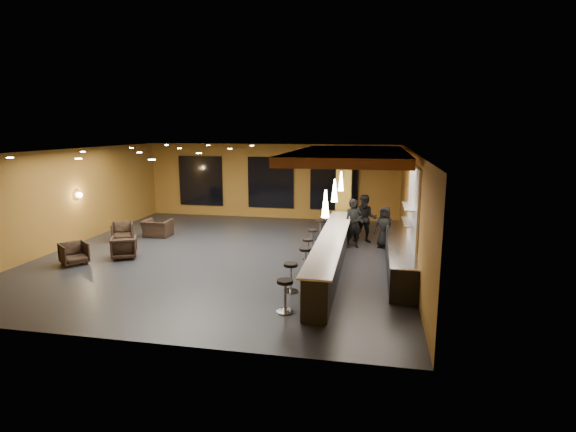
% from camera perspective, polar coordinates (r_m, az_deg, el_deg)
% --- Properties ---
extents(floor, '(12.00, 13.00, 0.10)m').
position_cam_1_polar(floor, '(15.55, -7.64, -4.96)').
color(floor, black).
rests_on(floor, ground).
extents(ceiling, '(12.00, 13.00, 0.10)m').
position_cam_1_polar(ceiling, '(14.96, -8.00, 8.41)').
color(ceiling, black).
extents(wall_back, '(12.00, 0.10, 3.50)m').
position_cam_1_polar(wall_back, '(21.39, -2.15, 4.45)').
color(wall_back, brown).
rests_on(wall_back, floor).
extents(wall_front, '(12.00, 0.10, 3.50)m').
position_cam_1_polar(wall_front, '(9.34, -20.88, -5.02)').
color(wall_front, brown).
rests_on(wall_front, floor).
extents(wall_left, '(0.10, 13.00, 3.50)m').
position_cam_1_polar(wall_left, '(18.03, -26.35, 2.05)').
color(wall_left, brown).
rests_on(wall_left, floor).
extents(wall_right, '(0.10, 13.00, 3.50)m').
position_cam_1_polar(wall_right, '(14.40, 15.63, 0.78)').
color(wall_right, brown).
rests_on(wall_right, floor).
extents(wood_soffit, '(3.60, 8.00, 0.28)m').
position_cam_1_polar(wood_soffit, '(15.18, 7.87, 7.73)').
color(wood_soffit, '#BA6536').
rests_on(wood_soffit, ceiling).
extents(window_left, '(2.20, 0.06, 2.40)m').
position_cam_1_polar(window_left, '(22.35, -11.01, 4.41)').
color(window_left, black).
rests_on(window_left, wall_back).
extents(window_center, '(2.20, 0.06, 2.40)m').
position_cam_1_polar(window_center, '(21.29, -2.22, 4.28)').
color(window_center, black).
rests_on(window_center, wall_back).
extents(window_right, '(2.20, 0.06, 2.40)m').
position_cam_1_polar(window_right, '(20.81, 5.87, 4.07)').
color(window_right, black).
rests_on(window_right, wall_back).
extents(tile_backsplash, '(0.06, 3.20, 2.40)m').
position_cam_1_polar(tile_backsplash, '(13.36, 15.62, 1.10)').
color(tile_backsplash, white).
rests_on(tile_backsplash, wall_right).
extents(bar_counter, '(0.60, 8.00, 1.00)m').
position_cam_1_polar(bar_counter, '(13.70, 5.59, -4.73)').
color(bar_counter, black).
rests_on(bar_counter, floor).
extents(bar_top, '(0.78, 8.10, 0.05)m').
position_cam_1_polar(bar_top, '(13.57, 5.63, -2.60)').
color(bar_top, silver).
rests_on(bar_top, bar_counter).
extents(prep_counter, '(0.70, 6.00, 0.86)m').
position_cam_1_polar(prep_counter, '(14.17, 13.89, -4.77)').
color(prep_counter, black).
rests_on(prep_counter, floor).
extents(prep_top, '(0.72, 6.00, 0.03)m').
position_cam_1_polar(prep_top, '(14.06, 13.97, -2.98)').
color(prep_top, silver).
rests_on(prep_top, prep_counter).
extents(wall_shelf_lower, '(0.30, 1.50, 0.03)m').
position_cam_1_polar(wall_shelf_lower, '(13.23, 14.99, -0.73)').
color(wall_shelf_lower, silver).
rests_on(wall_shelf_lower, wall_right).
extents(wall_shelf_upper, '(0.30, 1.50, 0.03)m').
position_cam_1_polar(wall_shelf_upper, '(13.15, 15.09, 1.19)').
color(wall_shelf_upper, silver).
rests_on(wall_shelf_upper, wall_right).
extents(column, '(0.60, 0.60, 3.50)m').
position_cam_1_polar(column, '(17.95, 7.10, 3.09)').
color(column, '#A57C24').
rests_on(column, floor).
extents(wall_sconce, '(0.22, 0.22, 0.22)m').
position_cam_1_polar(wall_sconce, '(18.32, -25.00, 2.45)').
color(wall_sconce, '#FFE5B2').
rests_on(wall_sconce, wall_left).
extents(pendant_0, '(0.20, 0.20, 0.70)m').
position_cam_1_polar(pendant_0, '(11.35, 4.78, 1.55)').
color(pendant_0, white).
rests_on(pendant_0, wood_soffit).
extents(pendant_1, '(0.20, 0.20, 0.70)m').
position_cam_1_polar(pendant_1, '(13.81, 5.94, 3.24)').
color(pendant_1, white).
rests_on(pendant_1, wood_soffit).
extents(pendant_2, '(0.20, 0.20, 0.70)m').
position_cam_1_polar(pendant_2, '(16.29, 6.75, 4.41)').
color(pendant_2, white).
rests_on(pendant_2, wood_soffit).
extents(staff_a, '(0.74, 0.60, 1.77)m').
position_cam_1_polar(staff_a, '(16.19, 8.31, -0.93)').
color(staff_a, black).
rests_on(staff_a, floor).
extents(staff_b, '(0.89, 0.70, 1.81)m').
position_cam_1_polar(staff_b, '(16.98, 9.78, -0.34)').
color(staff_b, black).
rests_on(staff_b, floor).
extents(staff_c, '(0.86, 0.71, 1.51)m').
position_cam_1_polar(staff_c, '(16.39, 12.17, -1.39)').
color(staff_c, black).
rests_on(staff_c, floor).
extents(armchair_a, '(1.06, 1.05, 0.70)m').
position_cam_1_polar(armchair_a, '(15.69, -25.54, -4.32)').
color(armchair_a, black).
rests_on(armchair_a, floor).
extents(armchair_b, '(1.05, 1.06, 0.73)m').
position_cam_1_polar(armchair_b, '(15.78, -20.10, -3.76)').
color(armchair_b, black).
rests_on(armchair_b, floor).
extents(armchair_c, '(1.05, 1.05, 0.71)m').
position_cam_1_polar(armchair_c, '(18.24, -20.28, -1.84)').
color(armchair_c, black).
rests_on(armchair_c, floor).
extents(armchair_d, '(1.05, 0.93, 0.67)m').
position_cam_1_polar(armchair_d, '(18.49, -16.24, -1.50)').
color(armchair_d, black).
rests_on(armchair_d, floor).
extents(bar_stool_0, '(0.40, 0.40, 0.79)m').
position_cam_1_polar(bar_stool_0, '(10.54, -0.38, -9.57)').
color(bar_stool_0, silver).
rests_on(bar_stool_0, floor).
extents(bar_stool_1, '(0.39, 0.39, 0.78)m').
position_cam_1_polar(bar_stool_1, '(11.80, 0.35, -7.32)').
color(bar_stool_1, silver).
rests_on(bar_stool_1, floor).
extents(bar_stool_2, '(0.39, 0.39, 0.78)m').
position_cam_1_polar(bar_stool_2, '(13.26, 2.23, -5.24)').
color(bar_stool_2, silver).
rests_on(bar_stool_2, floor).
extents(bar_stool_3, '(0.36, 0.36, 0.71)m').
position_cam_1_polar(bar_stool_3, '(14.57, 2.54, -3.89)').
color(bar_stool_3, silver).
rests_on(bar_stool_3, floor).
extents(bar_stool_4, '(0.37, 0.37, 0.73)m').
position_cam_1_polar(bar_stool_4, '(15.86, 3.12, -2.63)').
color(bar_stool_4, silver).
rests_on(bar_stool_4, floor).
extents(bar_stool_5, '(0.42, 0.42, 0.82)m').
position_cam_1_polar(bar_stool_5, '(17.05, 4.16, -1.46)').
color(bar_stool_5, silver).
rests_on(bar_stool_5, floor).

